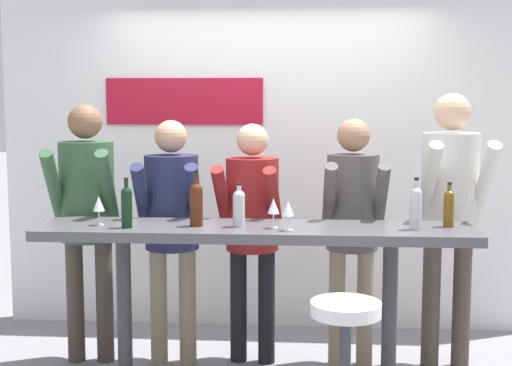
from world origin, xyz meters
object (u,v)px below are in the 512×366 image
at_px(tasting_table, 255,253).
at_px(wine_glass_1, 99,205).
at_px(wine_glass_0, 288,209).
at_px(person_center_right, 450,200).
at_px(person_center, 352,214).
at_px(wine_bottle_4, 449,207).
at_px(person_center_left, 252,217).
at_px(wine_glass_2, 273,207).
at_px(wine_bottle_2, 127,205).
at_px(wine_bottle_1, 239,206).
at_px(bar_stool, 345,351).
at_px(wine_bottle_0, 416,206).
at_px(wine_bottle_3, 196,202).
at_px(person_far_left, 87,204).
at_px(person_left, 172,215).

relative_size(tasting_table, wine_glass_1, 14.68).
bearing_deg(wine_glass_0, person_center_right, 32.29).
relative_size(person_center, wine_glass_0, 9.45).
height_order(person_center_right, wine_bottle_4, person_center_right).
distance_m(person_center_left, wine_glass_1, 1.06).
distance_m(tasting_table, wine_glass_2, 0.32).
distance_m(wine_bottle_2, wine_glass_0, 0.95).
bearing_deg(wine_glass_2, wine_bottle_1, 170.30).
bearing_deg(bar_stool, wine_bottle_0, 53.85).
bearing_deg(wine_glass_0, wine_bottle_3, 168.65).
height_order(wine_glass_0, wine_glass_1, same).
distance_m(person_far_left, wine_bottle_2, 0.72).
bearing_deg(wine_glass_0, tasting_table, 146.39).
bearing_deg(person_center, wine_bottle_2, -157.12).
distance_m(tasting_table, bar_stool, 0.89).
distance_m(bar_stool, wine_bottle_0, 0.99).
bearing_deg(wine_bottle_2, wine_glass_2, 3.30).
bearing_deg(wine_bottle_3, wine_bottle_1, -0.56).
xyz_separation_m(person_center_right, wine_bottle_0, (-0.31, -0.57, 0.04)).
bearing_deg(wine_bottle_2, person_far_left, 126.11).
xyz_separation_m(person_center, wine_bottle_2, (-1.36, -0.63, 0.14)).
bearing_deg(wine_glass_1, person_center, 19.87).
bearing_deg(person_center, wine_glass_1, -162.18).
height_order(wine_bottle_1, wine_bottle_2, wine_bottle_2).
height_order(wine_bottle_0, wine_glass_1, wine_bottle_0).
height_order(tasting_table, person_center_left, person_center_left).
bearing_deg(wine_glass_1, wine_bottle_4, 2.74).
distance_m(bar_stool, person_far_left, 2.09).
height_order(person_left, wine_glass_2, person_left).
relative_size(wine_glass_0, wine_glass_1, 1.00).
bearing_deg(bar_stool, wine_glass_2, 124.93).
xyz_separation_m(person_center, wine_glass_2, (-0.50, -0.58, 0.13)).
relative_size(person_center_right, wine_glass_0, 10.39).
relative_size(person_far_left, wine_bottle_4, 6.62).
bearing_deg(wine_bottle_1, person_center_right, 22.42).
xyz_separation_m(person_far_left, wine_bottle_3, (0.82, -0.49, 0.09)).
xyz_separation_m(person_center_right, wine_bottle_4, (-0.10, -0.47, 0.02)).
height_order(bar_stool, person_far_left, person_far_left).
relative_size(bar_stool, wine_bottle_4, 2.89).
relative_size(person_center, wine_glass_1, 9.45).
bearing_deg(wine_bottle_1, bar_stool, -45.01).
xyz_separation_m(person_far_left, wine_glass_2, (1.28, -0.53, 0.07)).
relative_size(wine_bottle_2, wine_bottle_3, 0.96).
distance_m(person_left, person_center_right, 1.85).
relative_size(wine_bottle_0, wine_glass_0, 1.72).
xyz_separation_m(wine_bottle_1, wine_glass_1, (-0.84, -0.01, 0.00)).
bearing_deg(person_far_left, wine_glass_1, -69.52).
height_order(person_center, wine_bottle_0, person_center).
relative_size(wine_bottle_2, wine_glass_2, 1.68).
bearing_deg(wine_bottle_4, person_center_left, 158.42).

